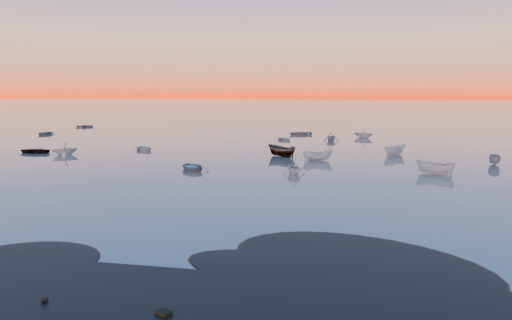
% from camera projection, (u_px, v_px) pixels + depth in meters
% --- Properties ---
extents(ground, '(600.00, 600.00, 0.00)m').
position_uv_depth(ground, '(316.00, 125.00, 125.50)').
color(ground, '#686057').
rests_on(ground, ground).
extents(mud_lobes, '(140.00, 6.00, 0.07)m').
position_uv_depth(mud_lobes, '(160.00, 254.00, 27.58)').
color(mud_lobes, black).
rests_on(mud_lobes, ground).
extents(moored_fleet, '(124.00, 58.00, 1.20)m').
position_uv_depth(moored_fleet, '(291.00, 146.00, 79.94)').
color(moored_fleet, silver).
rests_on(moored_fleet, ground).
extents(boat_near_left, '(3.94, 3.94, 0.98)m').
position_uv_depth(boat_near_left, '(144.00, 150.00, 73.96)').
color(boat_near_left, silver).
rests_on(boat_near_left, ground).
extents(boat_near_center, '(2.52, 4.13, 1.33)m').
position_uv_depth(boat_near_center, '(317.00, 160.00, 63.50)').
color(boat_near_center, silver).
rests_on(boat_near_center, ground).
extents(boat_near_right, '(3.54, 2.47, 1.13)m').
position_uv_depth(boat_near_right, '(294.00, 174.00, 53.60)').
color(boat_near_right, silver).
rests_on(boat_near_right, ground).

